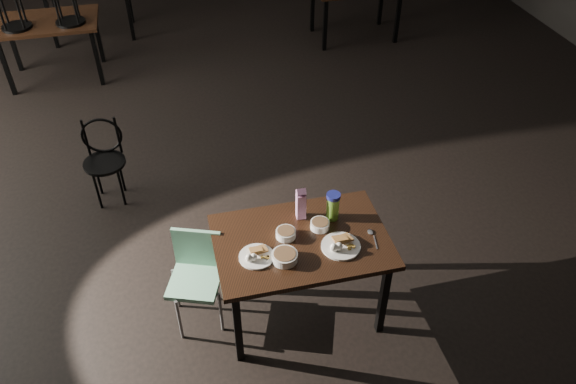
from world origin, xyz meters
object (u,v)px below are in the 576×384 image
object	(u,v)px
water_bottle	(333,206)
bentwood_chair	(104,155)
main_table	(301,248)
school_chair	(196,271)
juice_carton	(301,204)

from	to	relation	value
water_bottle	bentwood_chair	bearing A→B (deg)	136.46
water_bottle	main_table	bearing A→B (deg)	-148.59
main_table	school_chair	bearing A→B (deg)	168.31
main_table	bentwood_chair	distance (m)	2.24
bentwood_chair	school_chair	world-z (taller)	bentwood_chair
main_table	school_chair	distance (m)	0.78
juice_carton	bentwood_chair	bearing A→B (deg)	133.65
water_bottle	school_chair	bearing A→B (deg)	-179.35
bentwood_chair	school_chair	size ratio (longest dim) A/B	1.04
main_table	juice_carton	world-z (taller)	juice_carton
juice_carton	school_chair	world-z (taller)	juice_carton
school_chair	juice_carton	bearing A→B (deg)	25.86
juice_carton	bentwood_chair	world-z (taller)	juice_carton
juice_carton	water_bottle	size ratio (longest dim) A/B	1.19
juice_carton	bentwood_chair	distance (m)	2.13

